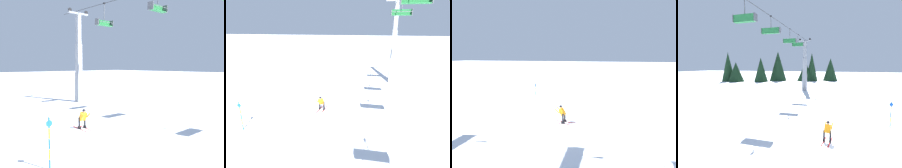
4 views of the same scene
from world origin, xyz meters
TOP-DOWN VIEW (x-y plane):
  - ground_plane at (0.00, 0.00)m, footprint 260.00×260.00m
  - skier_carving_main at (0.03, 0.22)m, footprint 1.76×0.77m
  - lift_tower_near at (-10.07, 7.06)m, footprint 0.72×2.70m
  - chairlift_seat_nearest at (-5.62, 7.06)m, footprint 0.61×2.00m
  - chairlift_seat_second at (0.97, 7.06)m, footprint 0.61×1.98m
  - trail_marker_pole at (4.24, -4.56)m, footprint 0.07×0.28m

SIDE VIEW (x-z plane):
  - ground_plane at x=0.00m, z-range 0.00..0.00m
  - skier_carving_main at x=0.03m, z-range 0.03..1.53m
  - trail_marker_pole at x=4.24m, z-range 0.08..2.28m
  - lift_tower_near at x=-10.07m, z-range -0.87..9.80m
  - chairlift_seat_nearest at x=-5.62m, z-range 7.44..9.75m
  - chairlift_seat_second at x=0.97m, z-range 8.00..9.92m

